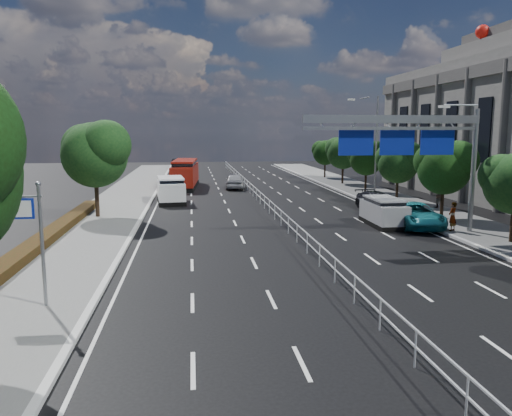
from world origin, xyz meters
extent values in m
plane|color=black|center=(0.00, 0.00, 0.00)|extent=(160.00, 160.00, 0.00)
cube|color=slate|center=(-11.50, 0.00, 0.07)|extent=(5.00, 140.00, 0.14)
cube|color=silver|center=(-9.00, 0.00, 0.07)|extent=(0.25, 140.00, 0.15)
cube|color=silver|center=(0.00, 22.50, 1.00)|extent=(0.05, 85.00, 0.05)
cube|color=silver|center=(0.00, 22.50, 0.55)|extent=(0.05, 85.00, 0.05)
cube|color=black|center=(-13.30, 5.00, 0.36)|extent=(1.00, 36.00, 0.44)
cylinder|color=gray|center=(-10.50, 0.00, 2.10)|extent=(0.12, 0.12, 4.20)
sphere|color=gray|center=(-10.50, 0.00, 4.25)|extent=(0.18, 0.18, 0.18)
cylinder|color=gray|center=(-11.05, 0.00, 3.85)|extent=(1.30, 0.07, 0.07)
cube|color=#0D2092|center=(-11.35, 0.00, 3.45)|extent=(1.35, 0.06, 0.68)
cube|color=white|center=(-11.35, 0.04, 3.45)|extent=(1.20, 0.01, 0.54)
cube|color=white|center=(-11.35, -0.04, 3.45)|extent=(1.20, 0.01, 0.54)
cylinder|color=gray|center=(10.60, 10.00, 3.60)|extent=(0.28, 0.28, 7.20)
cube|color=gray|center=(5.60, 10.00, 6.60)|extent=(10.20, 0.25, 0.45)
cube|color=gray|center=(5.60, 10.00, 6.10)|extent=(10.20, 0.18, 0.18)
cylinder|color=gray|center=(9.60, 10.00, 7.40)|extent=(2.00, 0.10, 0.10)
cube|color=silver|center=(8.60, 10.00, 7.30)|extent=(0.60, 0.25, 0.15)
cube|color=#0D2092|center=(8.40, 10.18, 5.30)|extent=(2.00, 0.08, 1.40)
cube|color=white|center=(8.40, 10.23, 5.30)|extent=(1.80, 0.02, 1.20)
cube|color=#0D2092|center=(6.00, 10.18, 5.30)|extent=(2.00, 0.08, 1.40)
cube|color=white|center=(6.00, 10.23, 5.30)|extent=(1.80, 0.02, 1.20)
cube|color=#0D2092|center=(3.60, 10.18, 5.30)|extent=(2.00, 0.08, 1.40)
cube|color=white|center=(3.60, 10.23, 5.30)|extent=(1.80, 0.02, 1.20)
cylinder|color=gray|center=(10.80, 26.00, 4.50)|extent=(0.16, 0.16, 9.00)
cylinder|color=gray|center=(9.60, 26.00, 8.80)|extent=(0.10, 2.40, 0.10)
cube|color=silver|center=(8.40, 26.00, 8.65)|extent=(0.60, 0.25, 0.15)
cube|color=#4C4947|center=(16.90, 22.00, 10.60)|extent=(0.40, 36.00, 1.00)
sphere|color=#B2140C|center=(17.80, 22.00, 13.80)|extent=(1.10, 1.10, 1.10)
cylinder|color=black|center=(-12.00, 18.00, 1.75)|extent=(0.28, 0.28, 3.50)
sphere|color=#103514|center=(-12.00, 18.00, 4.34)|extent=(4.40, 4.40, 4.40)
sphere|color=#103514|center=(-11.12, 17.34, 5.04)|extent=(3.30, 3.30, 3.30)
sphere|color=#103514|center=(-12.77, 18.66, 4.90)|extent=(3.08, 3.08, 3.08)
cylinder|color=black|center=(11.20, 7.00, 1.30)|extent=(0.21, 0.21, 2.60)
sphere|color=#103514|center=(10.64, 7.48, 3.64)|extent=(2.24, 2.24, 2.24)
cylinder|color=black|center=(11.20, 14.50, 1.40)|extent=(0.22, 0.22, 2.80)
sphere|color=black|center=(11.20, 14.50, 3.47)|extent=(3.50, 3.50, 3.50)
sphere|color=black|center=(11.90, 13.97, 4.03)|extent=(2.62, 2.62, 2.62)
sphere|color=black|center=(10.59, 15.03, 3.92)|extent=(2.45, 2.45, 2.45)
cylinder|color=black|center=(11.20, 22.00, 1.35)|extent=(0.22, 0.22, 2.70)
sphere|color=#103514|center=(11.20, 22.00, 3.35)|extent=(3.30, 3.30, 3.30)
sphere|color=#103514|center=(11.86, 21.50, 3.89)|extent=(2.48, 2.48, 2.47)
sphere|color=#103514|center=(10.62, 22.50, 3.78)|extent=(2.31, 2.31, 2.31)
cylinder|color=black|center=(11.20, 29.50, 1.32)|extent=(0.21, 0.21, 2.65)
sphere|color=black|center=(11.20, 29.50, 3.29)|extent=(3.20, 3.20, 3.20)
sphere|color=black|center=(11.84, 29.02, 3.82)|extent=(2.40, 2.40, 2.40)
sphere|color=black|center=(10.64, 29.98, 3.71)|extent=(2.24, 2.24, 2.24)
cylinder|color=black|center=(11.20, 37.00, 1.43)|extent=(0.23, 0.23, 2.85)
sphere|color=#103514|center=(11.20, 37.00, 3.53)|extent=(3.60, 3.60, 3.60)
sphere|color=#103514|center=(11.92, 36.46, 4.10)|extent=(2.70, 2.70, 2.70)
sphere|color=#103514|center=(10.57, 37.54, 3.99)|extent=(2.52, 2.52, 2.52)
cylinder|color=black|center=(11.20, 44.50, 1.30)|extent=(0.21, 0.21, 2.60)
sphere|color=black|center=(11.20, 44.50, 3.22)|extent=(3.10, 3.10, 3.10)
sphere|color=black|center=(11.82, 44.03, 3.74)|extent=(2.32, 2.33, 2.32)
sphere|color=black|center=(10.66, 44.97, 3.64)|extent=(2.17, 2.17, 2.17)
cube|color=black|center=(-7.29, 25.00, 0.18)|extent=(2.62, 5.15, 0.35)
cube|color=white|center=(-7.29, 25.00, 1.04)|extent=(2.56, 5.05, 1.47)
cube|color=black|center=(-7.29, 25.00, 1.77)|extent=(2.26, 3.67, 0.65)
cube|color=white|center=(-7.29, 25.00, 2.09)|extent=(2.38, 3.97, 0.13)
cylinder|color=black|center=(-8.01, 23.32, 0.36)|extent=(0.38, 0.76, 0.73)
cylinder|color=black|center=(-6.26, 23.49, 0.36)|extent=(0.38, 0.76, 0.73)
cylinder|color=black|center=(-8.33, 26.51, 0.36)|extent=(0.38, 0.76, 0.73)
cylinder|color=black|center=(-6.57, 26.69, 0.36)|extent=(0.38, 0.76, 0.73)
cube|color=black|center=(-6.22, 36.44, 0.15)|extent=(3.01, 9.89, 0.29)
cube|color=maroon|center=(-6.22, 36.44, 1.40)|extent=(2.95, 9.69, 1.98)
cube|color=black|center=(-6.22, 36.44, 2.39)|extent=(2.58, 7.01, 0.87)
cube|color=maroon|center=(-6.22, 36.44, 2.83)|extent=(2.71, 7.59, 0.17)
cylinder|color=black|center=(-7.40, 33.36, 0.30)|extent=(0.30, 0.62, 0.60)
cylinder|color=black|center=(-5.49, 33.23, 0.30)|extent=(0.30, 0.62, 0.60)
cylinder|color=black|center=(-6.95, 39.66, 0.30)|extent=(0.30, 0.62, 0.60)
cylinder|color=black|center=(-5.05, 39.52, 0.30)|extent=(0.30, 0.62, 0.60)
imported|color=#989A9F|center=(-1.09, 34.58, 0.79)|extent=(2.32, 4.78, 1.57)
imported|color=black|center=(-7.56, 62.25, 0.83)|extent=(2.09, 5.15, 1.66)
cube|color=black|center=(6.50, 12.97, 0.15)|extent=(1.86, 4.31, 0.29)
cube|color=#939599|center=(6.50, 12.97, 0.86)|extent=(1.82, 4.23, 1.21)
cube|color=black|center=(6.50, 12.97, 1.46)|extent=(1.67, 3.05, 0.54)
cube|color=#939599|center=(6.50, 12.97, 1.73)|extent=(1.74, 3.30, 0.11)
cylinder|color=black|center=(5.74, 11.59, 0.30)|extent=(0.26, 0.61, 0.60)
cylinder|color=black|center=(7.24, 11.58, 0.30)|extent=(0.26, 0.61, 0.60)
cylinder|color=black|center=(5.76, 14.37, 0.30)|extent=(0.26, 0.61, 0.60)
cylinder|color=black|center=(7.26, 14.36, 0.30)|extent=(0.26, 0.61, 0.60)
imported|color=#1C727E|center=(8.28, 12.26, 0.75)|extent=(2.92, 5.59, 1.50)
imported|color=black|center=(8.30, 19.00, 0.70)|extent=(2.19, 4.89, 1.39)
imported|color=gray|center=(9.60, 10.17, 0.99)|extent=(0.74, 0.68, 1.71)
imported|color=gray|center=(13.11, 18.80, 1.12)|extent=(0.98, 0.78, 1.97)
camera|label=1|loc=(-5.54, -16.90, 5.97)|focal=35.00mm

